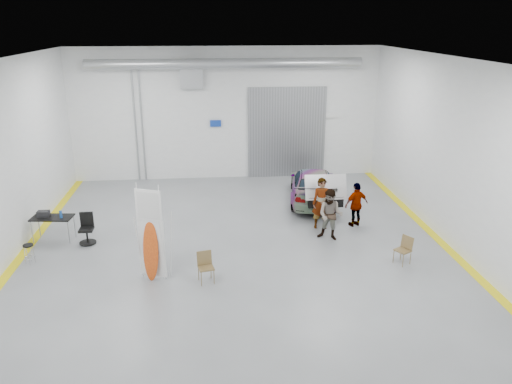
{
  "coord_description": "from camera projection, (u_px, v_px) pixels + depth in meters",
  "views": [
    {
      "loc": [
        -0.81,
        -14.66,
        7.1
      ],
      "look_at": [
        0.73,
        1.39,
        1.5
      ],
      "focal_mm": 35.0,
      "sensor_mm": 36.0,
      "label": 1
    }
  ],
  "objects": [
    {
      "name": "office_chair",
      "position": [
        87.0,
        230.0,
        16.58
      ],
      "size": [
        0.55,
        0.55,
        1.03
      ],
      "rotation": [
        0.0,
        0.0,
        0.01
      ],
      "color": "black",
      "rests_on": "ground"
    },
    {
      "name": "ground",
      "position": [
        238.0,
        250.0,
        16.18
      ],
      "size": [
        16.0,
        16.0,
        0.0
      ],
      "primitive_type": "plane",
      "color": "slate",
      "rests_on": "ground"
    },
    {
      "name": "work_table",
      "position": [
        50.0,
        217.0,
        16.67
      ],
      "size": [
        1.4,
        0.81,
        1.09
      ],
      "rotation": [
        0.0,
        0.0,
        -0.11
      ],
      "color": "#92949A",
      "rests_on": "ground"
    },
    {
      "name": "trunk_lid",
      "position": [
        325.0,
        185.0,
        18.32
      ],
      "size": [
        1.55,
        0.94,
        0.04
      ],
      "primitive_type": "cube",
      "color": "silver",
      "rests_on": "sedan_car"
    },
    {
      "name": "surfboard_display",
      "position": [
        154.0,
        242.0,
        14.01
      ],
      "size": [
        0.77,
        0.44,
        2.89
      ],
      "rotation": [
        0.0,
        0.0,
        -0.39
      ],
      "color": "white",
      "rests_on": "ground"
    },
    {
      "name": "sedan_car",
      "position": [
        313.0,
        185.0,
        20.46
      ],
      "size": [
        2.62,
        4.83,
        1.33
      ],
      "primitive_type": "imported",
      "rotation": [
        0.0,
        0.0,
        2.97
      ],
      "color": "silver",
      "rests_on": "ground"
    },
    {
      "name": "shop_stool",
      "position": [
        29.0,
        254.0,
        15.22
      ],
      "size": [
        0.32,
        0.32,
        0.63
      ],
      "rotation": [
        0.0,
        0.0,
        0.12
      ],
      "color": "black",
      "rests_on": "ground"
    },
    {
      "name": "folding_chair_far",
      "position": [
        402.0,
        255.0,
        15.23
      ],
      "size": [
        0.55,
        0.67,
        0.87
      ],
      "rotation": [
        0.0,
        0.0,
        -1.03
      ],
      "color": "brown",
      "rests_on": "ground"
    },
    {
      "name": "room_shell",
      "position": [
        239.0,
        113.0,
        16.96
      ],
      "size": [
        14.02,
        16.18,
        6.01
      ],
      "color": "silver",
      "rests_on": "ground"
    },
    {
      "name": "person_a",
      "position": [
        322.0,
        203.0,
        17.64
      ],
      "size": [
        0.73,
        0.53,
        1.86
      ],
      "primitive_type": "imported",
      "rotation": [
        0.0,
        0.0,
        -0.14
      ],
      "color": "#957451",
      "rests_on": "ground"
    },
    {
      "name": "person_c",
      "position": [
        356.0,
        204.0,
        17.87
      ],
      "size": [
        1.02,
        0.68,
        1.63
      ],
      "primitive_type": "imported",
      "rotation": [
        0.0,
        0.0,
        3.48
      ],
      "color": "#A46836",
      "rests_on": "ground"
    },
    {
      "name": "person_b",
      "position": [
        330.0,
        215.0,
        16.74
      ],
      "size": [
        1.07,
        0.98,
        1.77
      ],
      "primitive_type": "imported",
      "rotation": [
        0.0,
        0.0,
        -0.46
      ],
      "color": "#466C81",
      "rests_on": "ground"
    },
    {
      "name": "folding_chair_near",
      "position": [
        206.0,
        273.0,
        14.15
      ],
      "size": [
        0.5,
        0.53,
        0.89
      ],
      "rotation": [
        0.0,
        0.0,
        0.23
      ],
      "color": "brown",
      "rests_on": "ground"
    }
  ]
}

